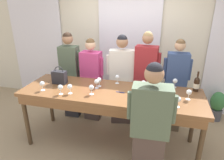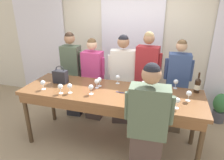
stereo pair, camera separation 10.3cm
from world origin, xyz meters
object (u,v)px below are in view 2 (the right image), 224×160
handbag (60,76)px  wine_glass_by_handbag (91,87)px  wine_glass_front_mid (97,82)px  potted_plant (220,107)px  wine_glass_center_mid (189,94)px  wine_glass_back_left (136,95)px  wine_glass_back_right (118,77)px  guest_cream_sweater (123,80)px  tasting_bar (110,97)px  host_pouring (147,129)px  wine_glass_front_right (43,83)px  wine_glass_center_right (99,80)px  wine_glass_back_mid (176,82)px  guest_navy_coat (176,87)px  wine_glass_center_left (177,101)px  guest_striped_shirt (146,81)px  wine_bottle (197,85)px  guest_pink_top (93,80)px  wine_glass_by_bottle (70,86)px  wine_glass_near_host (144,83)px  guest_olive_jacket (72,74)px  wine_glass_front_left (60,87)px

handbag → wine_glass_by_handbag: size_ratio=2.00×
wine_glass_front_mid → potted_plant: 2.59m
wine_glass_center_mid → wine_glass_back_left: bearing=-159.8°
wine_glass_back_right → guest_cream_sweater: size_ratio=0.09×
tasting_bar → host_pouring: (0.67, -0.64, -0.03)m
wine_glass_front_right → wine_glass_front_mid: bearing=20.2°
wine_glass_back_left → wine_glass_center_right: bearing=149.8°
wine_glass_back_mid → guest_navy_coat: 0.36m
wine_glass_front_mid → wine_glass_center_left: (1.23, -0.32, 0.00)m
wine_glass_back_mid → wine_glass_by_handbag: size_ratio=1.00×
tasting_bar → potted_plant: bearing=34.0°
wine_glass_back_mid → guest_striped_shirt: size_ratio=0.08×
wine_glass_front_right → wine_glass_back_right: (1.07, 0.57, 0.00)m
wine_bottle → wine_glass_by_handbag: wine_bottle is taller
wine_glass_center_mid → guest_striped_shirt: guest_striped_shirt is taller
wine_glass_front_mid → guest_pink_top: bearing=116.7°
wine_glass_back_left → guest_striped_shirt: (0.03, 0.95, -0.15)m
host_pouring → wine_glass_front_mid: bearing=141.6°
wine_glass_back_mid → host_pouring: (-0.30, -1.07, -0.23)m
wine_glass_center_right → guest_pink_top: guest_pink_top is taller
wine_glass_by_bottle → guest_cream_sweater: (0.60, 0.93, -0.18)m
wine_glass_back_right → host_pouring: bearing=-57.5°
wine_glass_center_right → wine_glass_back_right: (0.26, 0.19, 0.00)m
potted_plant → handbag: bearing=-157.4°
wine_glass_center_right → wine_glass_near_host: bearing=4.5°
wine_glass_center_mid → guest_striped_shirt: (-0.67, 0.69, -0.15)m
wine_glass_back_mid → wine_glass_by_handbag: 1.35m
tasting_bar → wine_glass_front_mid: size_ratio=18.65×
wine_glass_back_left → wine_glass_by_bottle: (-1.01, 0.01, 0.00)m
guest_navy_coat → host_pouring: bearing=-103.9°
wine_glass_back_mid → wine_glass_near_host: 0.53m
handbag → wine_glass_back_right: handbag is taller
guest_olive_jacket → wine_glass_by_handbag: bearing=-48.7°
guest_pink_top → wine_glass_back_mid: bearing=-10.9°
tasting_bar → wine_glass_center_mid: 1.16m
wine_glass_center_mid → guest_cream_sweater: bearing=148.3°
guest_striped_shirt → potted_plant: bearing=21.7°
wine_glass_center_left → wine_glass_back_right: bearing=148.0°
host_pouring → wine_glass_by_bottle: bearing=160.9°
handbag → wine_glass_near_host: 1.40m
wine_glass_center_right → guest_striped_shirt: (0.70, 0.56, -0.15)m
wine_glass_near_host → wine_glass_front_left: bearing=-157.6°
wine_glass_back_mid → host_pouring: 1.13m
wine_glass_back_mid → guest_pink_top: size_ratio=0.09×
wine_glass_front_right → wine_glass_by_bottle: bearing=0.1°
wine_glass_front_left → host_pouring: (1.36, -0.37, -0.23)m
wine_glass_center_right → guest_striped_shirt: bearing=38.7°
tasting_bar → wine_glass_back_left: bearing=-27.4°
tasting_bar → wine_glass_back_mid: bearing=23.5°
wine_glass_center_right → potted_plant: (2.13, 1.13, -0.77)m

